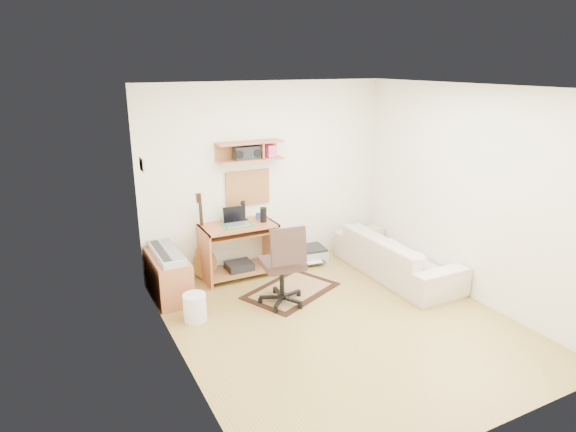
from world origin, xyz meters
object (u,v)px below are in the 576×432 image
desk (239,251)px  sofa (397,249)px  cabinet (168,276)px  printer (308,255)px  task_chair (282,263)px

desk → sofa: (1.94, -0.95, 0.01)m
cabinet → sofa: 3.06m
printer → task_chair: bearing=-126.0°
task_chair → sofa: size_ratio=0.53×
task_chair → cabinet: task_chair is taller
desk → sofa: size_ratio=0.50×
sofa → desk: bearing=63.8°
task_chair → printer: 1.49m
cabinet → sofa: sofa is taller
desk → task_chair: (0.17, -0.99, 0.15)m
desk → task_chair: size_ratio=0.95×
desk → cabinet: 1.04m
desk → printer: bearing=3.3°
task_chair → cabinet: (-1.19, 0.81, -0.25)m
task_chair → sofa: bearing=7.8°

